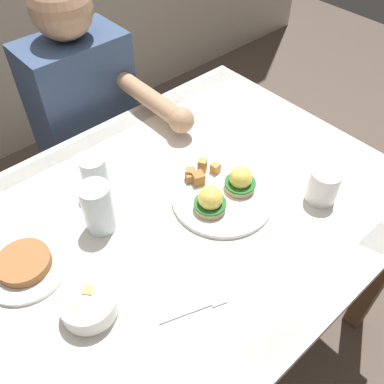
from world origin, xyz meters
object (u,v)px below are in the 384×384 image
object	(u,v)px
coffee_mug	(324,185)
side_plate	(25,265)
eggs_benedict_plate	(222,194)
water_glass_near	(96,178)
fruit_bowl	(89,305)
fork	(197,308)
dining_table	(180,236)
water_glass_far	(99,210)
diner_person	(91,120)

from	to	relation	value
coffee_mug	side_plate	size ratio (longest dim) A/B	0.56
eggs_benedict_plate	water_glass_near	world-z (taller)	water_glass_near
fruit_bowl	side_plate	distance (m)	0.20
fruit_bowl	coffee_mug	bearing A→B (deg)	-10.88
eggs_benedict_plate	side_plate	distance (m)	0.51
water_glass_near	side_plate	distance (m)	0.28
fork	water_glass_near	bearing A→B (deg)	85.77
dining_table	eggs_benedict_plate	distance (m)	0.18
eggs_benedict_plate	water_glass_far	xyz separation A→B (m)	(-0.29, 0.14, 0.04)
dining_table	side_plate	xyz separation A→B (m)	(-0.38, 0.10, 0.12)
coffee_mug	dining_table	bearing A→B (deg)	145.26
water_glass_near	water_glass_far	world-z (taller)	water_glass_far
dining_table	diner_person	bearing A→B (deg)	81.48
water_glass_far	diner_person	distance (m)	0.60
coffee_mug	water_glass_near	size ratio (longest dim) A/B	0.94
water_glass_near	dining_table	bearing A→B (deg)	-59.06
dining_table	eggs_benedict_plate	size ratio (longest dim) A/B	4.44
side_plate	dining_table	bearing A→B (deg)	-14.91
coffee_mug	diner_person	world-z (taller)	diner_person
diner_person	side_plate	bearing A→B (deg)	-133.28
fruit_bowl	water_glass_near	xyz separation A→B (m)	(0.21, 0.29, 0.02)
dining_table	fruit_bowl	world-z (taller)	fruit_bowl
eggs_benedict_plate	fruit_bowl	distance (m)	0.44
coffee_mug	water_glass_far	xyz separation A→B (m)	(-0.49, 0.31, 0.01)
dining_table	diner_person	xyz separation A→B (m)	(0.09, 0.60, 0.02)
side_plate	fork	bearing A→B (deg)	-56.02
eggs_benedict_plate	coffee_mug	xyz separation A→B (m)	(0.20, -0.17, 0.03)
dining_table	coffee_mug	xyz separation A→B (m)	(0.31, -0.22, 0.16)
fork	water_glass_far	xyz separation A→B (m)	(-0.03, 0.33, 0.06)
fork	coffee_mug	bearing A→B (deg)	2.65
dining_table	side_plate	distance (m)	0.41
dining_table	eggs_benedict_plate	xyz separation A→B (m)	(0.11, -0.05, 0.13)
fork	water_glass_far	distance (m)	0.33
eggs_benedict_plate	fruit_bowl	xyz separation A→B (m)	(-0.44, -0.05, 0.01)
dining_table	fruit_bowl	size ratio (longest dim) A/B	10.00
coffee_mug	water_glass_far	bearing A→B (deg)	147.93
fork	water_glass_far	bearing A→B (deg)	94.65
coffee_mug	diner_person	bearing A→B (deg)	105.21
fruit_bowl	fork	size ratio (longest dim) A/B	0.79
side_plate	eggs_benedict_plate	bearing A→B (deg)	-16.70
water_glass_near	diner_person	bearing A→B (deg)	62.45
diner_person	coffee_mug	bearing A→B (deg)	-74.79
fruit_bowl	side_plate	bearing A→B (deg)	105.01
diner_person	fruit_bowl	bearing A→B (deg)	-121.07
dining_table	water_glass_near	bearing A→B (deg)	120.94
fork	diner_person	bearing A→B (deg)	73.92
coffee_mug	water_glass_near	bearing A→B (deg)	136.07
dining_table	side_plate	world-z (taller)	side_plate
fork	dining_table	bearing A→B (deg)	57.46
eggs_benedict_plate	water_glass_near	xyz separation A→B (m)	(-0.23, 0.25, 0.03)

